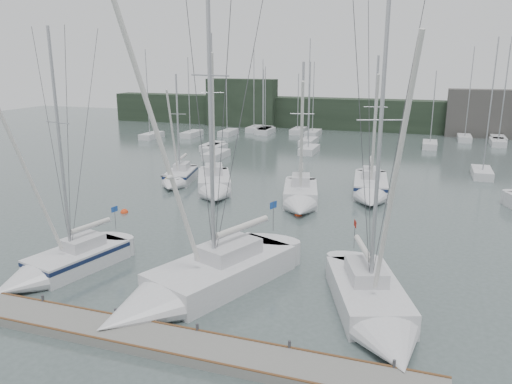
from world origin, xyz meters
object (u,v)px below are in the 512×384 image
Objects in this scene: sailboat_near_left at (55,268)px; sailboat_mid_a at (178,179)px; sailboat_mid_c at (300,199)px; sailboat_near_right at (377,315)px; sailboat_mid_b at (214,187)px; sailboat_near_center at (186,288)px; sailboat_mid_d at (371,190)px; buoy_b at (298,215)px; buoy_c at (124,213)px.

sailboat_near_left is 1.29× the size of sailboat_mid_a.
sailboat_near_right is at bearing -78.85° from sailboat_mid_c.
sailboat_mid_b is (1.29, 18.50, 0.09)m from sailboat_near_left.
sailboat_near_center is 19.71m from sailboat_mid_b.
sailboat_near_left is 0.76× the size of sailboat_near_center.
sailboat_near_left is 1.11× the size of sailboat_mid_d.
sailboat_mid_d is at bearing 56.42° from buoy_b.
sailboat_mid_b is 8.08m from sailboat_mid_c.
sailboat_mid_d reaches higher than sailboat_mid_c.
sailboat_near_left is at bearing -131.69° from sailboat_mid_c.
buoy_b is at bearing -35.53° from sailboat_mid_a.
sailboat_near_right is at bearing -28.39° from buoy_c.
sailboat_near_center reaches higher than sailboat_mid_d.
sailboat_mid_d is at bearing 95.65° from sailboat_near_center.
sailboat_near_right is 16.23m from buoy_b.
sailboat_near_left is 26.00m from sailboat_mid_d.
sailboat_near_right is at bearing -89.46° from sailboat_mid_d.
buoy_c is (-12.33, -6.00, -0.63)m from sailboat_mid_c.
sailboat_mid_d is (14.25, 21.75, 0.09)m from sailboat_near_left.
buoy_b is at bearing -92.64° from sailboat_mid_c.
sailboat_near_left is 11.64m from buoy_c.
sailboat_mid_a is 9.23m from buoy_c.
sailboat_near_right is 1.40× the size of sailboat_mid_a.
sailboat_mid_d is (-2.70, 21.35, 0.07)m from sailboat_near_right.
sailboat_mid_c is at bearing -33.62° from sailboat_mid_b.
sailboat_mid_d is 23.26× the size of buoy_b.
sailboat_mid_a is 12.97m from sailboat_mid_c.
sailboat_near_left reaches higher than buoy_c.
sailboat_near_center is at bearing -113.00° from sailboat_mid_d.
sailboat_near_left is 0.92× the size of sailboat_near_right.
buoy_c is (-4.35, -7.28, -0.64)m from sailboat_mid_b.
sailboat_mid_c is 6.73m from sailboat_mid_d.
sailboat_mid_d is (4.98, 4.53, 0.01)m from sailboat_mid_c.
sailboat_mid_b reaches higher than sailboat_mid_d.
sailboat_mid_b is 1.19× the size of sailboat_mid_c.
sailboat_mid_c is (-7.69, 16.82, 0.07)m from sailboat_near_right.
sailboat_mid_d is at bearing 28.84° from sailboat_mid_c.
sailboat_near_center is 33.67× the size of buoy_b.
sailboat_mid_b is at bearing 131.45° from sailboat_near_center.
buoy_b is at bearing -47.64° from sailboat_mid_b.
sailboat_mid_d is at bearing 31.31° from buoy_c.
sailboat_mid_a is (-3.30, 20.43, -0.00)m from sailboat_near_left.
buoy_c is at bearing 156.01° from sailboat_near_center.
sailboat_near_center reaches higher than buoy_b.
sailboat_mid_c is at bearing -26.84° from sailboat_mid_a.
sailboat_near_right is at bearing -57.21° from sailboat_mid_a.
sailboat_near_right reaches higher than sailboat_mid_c.
sailboat_near_center reaches higher than sailboat_near_left.
buoy_b is at bearing 96.82° from sailboat_near_right.
sailboat_near_left is 17.79m from buoy_b.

